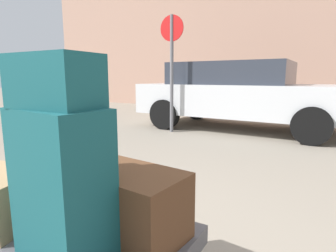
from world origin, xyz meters
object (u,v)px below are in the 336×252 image
Objects in this scene: suitcase_teal_front_right at (62,185)px; duffel_bag_teal_topmost_pile at (55,81)px; duffel_bag_brown_center at (125,201)px; parked_car at (239,94)px; luggage_cart at (55,241)px; no_parking_sign at (172,61)px.

suitcase_teal_front_right is 1.84× the size of duffel_bag_teal_topmost_pile.
parked_car reaches higher than duffel_bag_brown_center.
suitcase_teal_front_right is 1.07× the size of duffel_bag_brown_center.
luggage_cart is 5.16m from parked_car.
suitcase_teal_front_right is at bearing -67.31° from no_parking_sign.
suitcase_teal_front_right is at bearing -104.62° from duffel_bag_brown_center.
no_parking_sign is at bearing 120.27° from suitcase_teal_front_right.
parked_car is at bearing 96.28° from duffel_bag_teal_topmost_pile.
suitcase_teal_front_right is at bearing 0.00° from duffel_bag_teal_topmost_pile.
duffel_bag_brown_center is at bearing 76.34° from suitcase_teal_front_right.
duffel_bag_teal_topmost_pile reaches higher than suitcase_teal_front_right.
duffel_bag_teal_topmost_pile is 0.08× the size of parked_car.
duffel_bag_brown_center is at bearing -81.10° from parked_car.
no_parking_sign reaches higher than duffel_bag_teal_topmost_pile.
parked_car is 1.89× the size of no_parking_sign.
parked_car reaches higher than duffel_bag_teal_topmost_pile.
parked_car is (-0.78, 4.97, 0.26)m from duffel_bag_brown_center.
duffel_bag_teal_topmost_pile is 0.15× the size of no_parking_sign.
parked_car is (-0.67, 5.24, 0.10)m from suitcase_teal_front_right.
duffel_bag_brown_center is (0.11, 0.28, -0.16)m from suitcase_teal_front_right.
no_parking_sign is at bearing 110.47° from luggage_cart.
parked_car is at bearing 105.51° from duffel_bag_brown_center.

